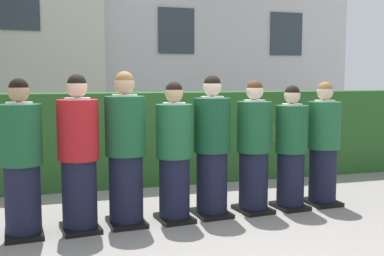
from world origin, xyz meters
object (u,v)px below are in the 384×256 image
student_in_red_blazer (79,157)px  student_front_row_6 (291,150)px  student_front_row_5 (254,150)px  student_front_row_2 (126,153)px  student_front_row_4 (212,149)px  student_front_row_0 (21,162)px  student_front_row_3 (174,155)px  student_front_row_7 (323,147)px

student_in_red_blazer → student_front_row_6: student_in_red_blazer is taller
student_front_row_5 → student_front_row_2: bearing=-177.1°
student_in_red_blazer → student_front_row_4: 1.53m
student_front_row_5 → student_front_row_6: bearing=0.3°
student_front_row_0 → student_front_row_6: size_ratio=1.06×
student_front_row_3 → student_front_row_2: bearing=179.6°
student_in_red_blazer → student_front_row_4: student_in_red_blazer is taller
student_front_row_4 → student_front_row_3: bearing=-171.7°
student_front_row_7 → student_front_row_2: bearing=-177.0°
student_front_row_3 → student_front_row_7: student_front_row_3 is taller
student_front_row_0 → student_front_row_4: (2.09, 0.16, 0.02)m
student_front_row_0 → student_front_row_7: 3.62m
student_front_row_0 → student_front_row_2: 1.07m
student_front_row_3 → student_front_row_0: bearing=-176.7°
student_front_row_0 → student_front_row_3: student_front_row_0 is taller
student_front_row_0 → student_front_row_2: student_front_row_2 is taller
student_front_row_0 → student_front_row_4: bearing=4.4°
student_front_row_2 → student_in_red_blazer: bearing=-172.9°
student_front_row_2 → student_front_row_7: 2.55m
student_front_row_5 → student_front_row_7: student_front_row_5 is taller
student_front_row_0 → student_in_red_blazer: student_in_red_blazer is taller
student_front_row_5 → student_front_row_6: 0.50m
student_front_row_2 → student_front_row_3: size_ratio=1.07×
student_front_row_2 → student_front_row_4: (1.02, 0.06, -0.02)m
student_in_red_blazer → student_front_row_6: bearing=3.2°
student_front_row_5 → student_front_row_6: (0.50, 0.00, -0.03)m
student_front_row_4 → student_front_row_6: student_front_row_4 is taller
student_front_row_3 → student_front_row_5: (1.01, 0.08, 0.01)m
student_front_row_2 → student_front_row_4: bearing=3.6°
student_front_row_0 → student_in_red_blazer: bearing=3.5°
student_in_red_blazer → student_front_row_5: (2.06, 0.14, -0.03)m
student_front_row_0 → student_front_row_5: (2.63, 0.18, -0.01)m
student_front_row_0 → student_in_red_blazer: size_ratio=0.97×
student_front_row_4 → student_front_row_6: (1.04, 0.02, -0.06)m
student_front_row_3 → student_front_row_6: student_front_row_3 is taller
student_in_red_blazer → student_front_row_3: bearing=3.2°
student_in_red_blazer → student_front_row_5: 2.07m
student_front_row_4 → student_front_row_2: bearing=-176.4°
student_front_row_5 → student_front_row_6: size_ratio=1.04×
student_front_row_2 → student_front_row_5: bearing=2.9°
student_in_red_blazer → student_front_row_5: student_in_red_blazer is taller
student_front_row_4 → student_front_row_7: size_ratio=1.05×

